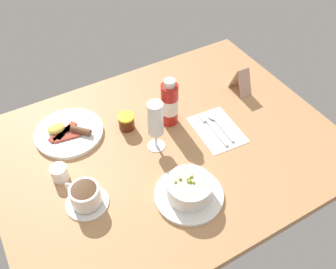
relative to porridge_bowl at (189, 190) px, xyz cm
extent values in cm
cube|color=#B27F51|center=(4.67, 20.63, -4.84)|extent=(110.00, 84.00, 3.00)
cylinder|color=white|center=(0.00, 0.00, -2.74)|extent=(20.15, 20.15, 1.20)
cylinder|color=white|center=(0.00, 0.00, 0.75)|extent=(13.00, 13.00, 5.78)
cylinder|color=beige|center=(0.00, 0.00, 2.84)|extent=(11.18, 11.18, 1.60)
sphere|color=olive|center=(-3.44, 1.83, 3.74)|extent=(0.85, 0.85, 0.85)
sphere|color=olive|center=(-0.32, 0.22, 3.74)|extent=(0.90, 0.90, 0.90)
sphere|color=olive|center=(0.18, 0.81, 3.74)|extent=(1.38, 1.38, 1.38)
sphere|color=olive|center=(0.02, 0.00, 3.74)|extent=(1.25, 1.25, 1.25)
sphere|color=olive|center=(0.78, -0.77, 3.74)|extent=(0.95, 0.95, 0.95)
sphere|color=olive|center=(-1.79, 2.04, 3.74)|extent=(1.05, 1.05, 1.05)
sphere|color=olive|center=(1.40, 1.25, 3.74)|extent=(1.04, 1.04, 1.04)
cube|color=white|center=(22.81, 18.05, -3.19)|extent=(15.23, 20.13, 0.30)
cube|color=silver|center=(21.61, 17.05, -2.79)|extent=(2.18, 14.05, 0.50)
cube|color=silver|center=(21.61, 24.85, -2.79)|extent=(2.45, 3.75, 0.40)
cube|color=silver|center=(24.41, 17.05, -2.79)|extent=(1.91, 13.04, 0.50)
ellipsoid|color=silver|center=(24.41, 24.05, -2.74)|extent=(2.40, 4.00, 0.60)
cylinder|color=white|center=(-26.35, 12.53, -2.89)|extent=(12.38, 12.38, 0.90)
cylinder|color=white|center=(-26.35, 12.53, 0.52)|extent=(8.49, 8.49, 5.92)
cylinder|color=#412511|center=(-26.35, 12.53, 2.99)|extent=(7.22, 7.22, 1.00)
torus|color=white|center=(-29.19, 16.95, 0.82)|extent=(2.62, 3.46, 3.60)
cylinder|color=white|center=(-29.99, 24.96, -0.92)|extent=(5.04, 5.04, 4.84)
cone|color=white|center=(-30.57, 27.15, 0.92)|extent=(2.30, 2.73, 2.38)
cylinder|color=white|center=(1.28, 21.96, -3.14)|extent=(5.94, 5.94, 0.40)
cylinder|color=white|center=(1.28, 21.96, 0.15)|extent=(0.80, 0.80, 6.18)
cylinder|color=white|center=(1.28, 21.96, 9.11)|extent=(4.94, 4.94, 11.74)
cylinder|color=#EAECB5|center=(1.28, 21.96, 7.35)|extent=(4.05, 4.05, 7.04)
cylinder|color=#51200B|center=(-3.42, 34.36, -0.98)|extent=(5.32, 5.32, 4.73)
cylinder|color=yellow|center=(-3.42, 34.36, 1.79)|extent=(5.58, 5.58, 0.80)
cylinder|color=#B21E19|center=(10.79, 29.87, 4.52)|extent=(5.80, 5.80, 15.72)
cylinder|color=white|center=(10.79, 29.87, 4.21)|extent=(5.92, 5.92, 5.97)
cylinder|color=silver|center=(10.79, 29.87, 13.46)|extent=(3.77, 3.77, 2.14)
cylinder|color=white|center=(-21.59, 41.26, -2.64)|extent=(22.81, 22.81, 1.40)
cube|color=#9C3828|center=(-22.96, 38.63, -1.64)|extent=(9.25, 3.68, 0.60)
cube|color=#A53828|center=(-22.38, 41.55, -1.64)|extent=(8.92, 6.77, 0.60)
cube|color=#A03828|center=(-24.29, 40.96, -1.64)|extent=(9.30, 5.14, 0.60)
cylinder|color=brown|center=(-18.17, 38.41, -0.74)|extent=(6.33, 6.66, 2.20)
ellipsoid|color=#F2D859|center=(-25.01, 43.54, -0.94)|extent=(6.00, 4.80, 2.40)
cube|color=tan|center=(42.19, 32.87, 1.67)|extent=(4.89, 4.38, 10.17)
cube|color=tan|center=(42.19, 28.86, 1.67)|extent=(4.89, 4.38, 10.17)
camera|label=1|loc=(-35.21, -49.27, 86.33)|focal=39.22mm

